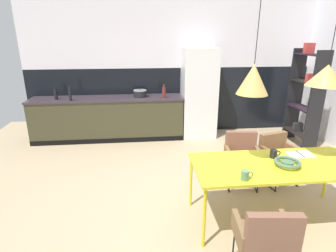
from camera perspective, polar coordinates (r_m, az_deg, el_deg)
name	(u,v)px	position (r m, az deg, el deg)	size (l,w,h in m)	color
ground_plane	(203,207)	(3.74, 7.46, -16.58)	(8.28, 8.28, 0.00)	tan
back_wall_splashback_dark	(174,100)	(6.23, 1.34, 5.48)	(6.37, 0.12, 1.46)	black
back_wall_panel_upper	(175,32)	(6.06, 1.45, 19.09)	(6.37, 0.12, 1.46)	white
kitchen_counter	(109,118)	(5.94, -12.38, 1.60)	(3.17, 0.63, 0.90)	#3B3A25
refrigerator_column	(199,93)	(5.91, 6.50, 6.84)	(0.72, 0.60, 1.90)	silver
dining_table	(278,167)	(3.40, 22.10, -8.00)	(1.96, 0.82, 0.74)	gold
armchair_near_window	(278,152)	(4.39, 22.09, -5.04)	(0.58, 0.57, 0.74)	brown
armchair_far_side	(267,236)	(2.66, 20.09, -20.87)	(0.53, 0.52, 0.81)	brown
armchair_head_of_table	(242,152)	(4.15, 15.29, -5.38)	(0.54, 0.53, 0.79)	brown
fruit_bowl	(287,163)	(3.34, 23.84, -7.06)	(0.29, 0.29, 0.07)	#4C704C
open_book	(300,154)	(3.73, 26.05, -5.39)	(0.30, 0.21, 0.02)	white
mug_glass_clear	(274,154)	(3.50, 21.39, -5.46)	(0.13, 0.08, 0.10)	black
mug_dark_espresso	(245,175)	(2.90, 15.95, -9.92)	(0.13, 0.08, 0.10)	#5B8456
cooking_pot	(140,93)	(5.79, -5.90, 6.84)	(0.28, 0.28, 0.17)	black
bottle_oil_tall	(56,94)	(5.95, -22.56, 6.21)	(0.07, 0.07, 0.27)	black
bottle_spice_small	(164,92)	(5.63, -0.89, 7.11)	(0.07, 0.07, 0.28)	maroon
bottle_vinegar_dark	(70,94)	(5.73, -19.93, 6.32)	(0.06, 0.06, 0.30)	black
open_shelf_unit	(305,96)	(5.99, 26.87, 5.74)	(0.30, 0.77, 2.01)	black
pendant_lamp_over_table_near	(253,79)	(2.95, 17.47, 9.37)	(0.33, 0.33, 1.32)	black
pendant_lamp_over_table_far	(327,75)	(3.31, 30.44, 9.20)	(0.40, 0.40, 1.25)	black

